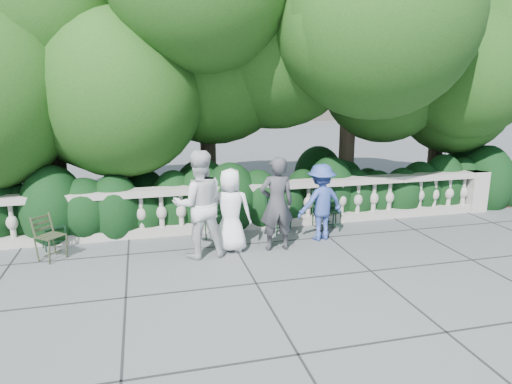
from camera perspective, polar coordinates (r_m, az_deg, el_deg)
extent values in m
plane|color=#515459|center=(8.38, 1.69, -8.23)|extent=(90.00, 90.00, 0.00)
cube|color=#9E998E|center=(9.99, -1.13, -4.03)|extent=(12.00, 0.32, 0.18)
cube|color=#9E998E|center=(9.77, -1.15, 0.67)|extent=(12.00, 0.36, 0.14)
cube|color=#9E998E|center=(12.48, 25.68, 0.13)|extent=(0.44, 0.44, 1.00)
cylinder|color=#3F3023|center=(11.17, -23.62, 3.62)|extent=(0.40, 0.40, 2.80)
ellipsoid|color=#14340E|center=(10.62, -25.20, 15.41)|extent=(5.28, 5.28, 3.96)
cylinder|color=#3F3023|center=(11.68, -6.03, 6.56)|extent=(0.40, 0.40, 3.40)
ellipsoid|color=#14340E|center=(11.16, -5.99, 20.34)|extent=(6.24, 6.24, 4.68)
cylinder|color=#3F3023|center=(12.05, 11.27, 5.63)|extent=(0.40, 0.40, 3.00)
ellipsoid|color=#14340E|center=(11.56, 12.86, 17.26)|extent=(5.52, 5.52, 4.14)
cylinder|color=#3F3023|center=(14.03, 21.55, 5.21)|extent=(0.40, 0.40, 2.60)
ellipsoid|color=#14340E|center=(13.59, 23.33, 13.72)|extent=(4.80, 4.80, 3.60)
imported|color=white|center=(8.50, -3.20, -2.30)|extent=(0.89, 0.71, 1.58)
imported|color=#38383D|center=(8.53, 2.61, -1.49)|extent=(0.67, 0.45, 1.79)
imported|color=silver|center=(8.24, -7.13, -1.54)|extent=(0.98, 0.79, 1.96)
imported|color=#334999|center=(9.21, 8.11, -1.27)|extent=(1.10, 0.77, 1.55)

